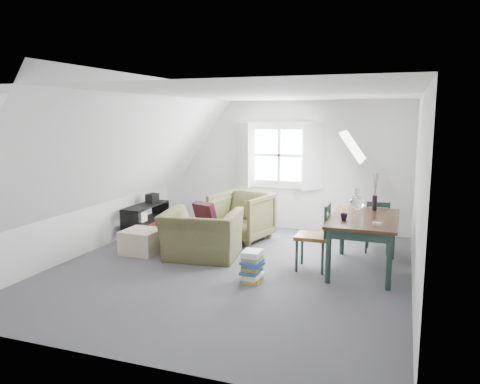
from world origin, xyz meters
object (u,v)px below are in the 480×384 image
at_px(dining_chair_far, 378,225).
at_px(media_shelf, 145,222).
at_px(armchair_near, 202,258).
at_px(armchair_far, 241,240).
at_px(dining_chair_near, 315,235).
at_px(dining_table, 364,224).
at_px(magazine_stack, 252,266).
at_px(ottoman, 142,241).

distance_m(dining_chair_far, media_shelf, 4.16).
height_order(armchair_near, dining_chair_far, dining_chair_far).
bearing_deg(armchair_far, media_shelf, -156.28).
bearing_deg(dining_chair_near, armchair_near, -110.13).
distance_m(dining_table, media_shelf, 4.08).
height_order(armchair_near, magazine_stack, magazine_stack).
bearing_deg(media_shelf, armchair_near, -32.68).
distance_m(dining_chair_far, dining_chair_near, 1.46).
bearing_deg(media_shelf, ottoman, -63.85).
distance_m(armchair_far, media_shelf, 1.84).
relative_size(armchair_near, magazine_stack, 2.75).
height_order(dining_chair_far, dining_chair_near, dining_chair_near).
distance_m(armchair_near, magazine_stack, 1.32).
xyz_separation_m(armchair_far, ottoman, (-1.26, -1.30, 0.19)).
height_order(media_shelf, magazine_stack, media_shelf).
height_order(armchair_near, dining_chair_near, dining_chair_near).
height_order(dining_table, dining_chair_near, dining_chair_near).
distance_m(armchair_far, dining_chair_far, 2.39).
height_order(armchair_far, ottoman, armchair_far).
distance_m(armchair_far, dining_chair_near, 2.02).
height_order(ottoman, magazine_stack, magazine_stack).
xyz_separation_m(ottoman, dining_table, (3.47, 0.31, 0.49)).
bearing_deg(dining_table, ottoman, -170.83).
distance_m(media_shelf, magazine_stack, 3.12).
relative_size(media_shelf, magazine_stack, 2.69).
bearing_deg(ottoman, armchair_near, 3.76).
distance_m(armchair_near, dining_chair_near, 1.85).
bearing_deg(dining_chair_near, ottoman, -109.21).
bearing_deg(dining_chair_far, dining_chair_near, 70.19).
height_order(dining_chair_far, media_shelf, dining_chair_far).
xyz_separation_m(armchair_far, dining_chair_far, (2.35, 0.02, 0.45)).
height_order(armchair_near, armchair_far, armchair_far).
relative_size(ottoman, magazine_stack, 1.37).
distance_m(armchair_near, dining_chair_far, 2.90).
height_order(ottoman, media_shelf, media_shelf).
relative_size(ottoman, dining_table, 0.37).
relative_size(armchair_near, dining_table, 0.74).
xyz_separation_m(dining_chair_far, dining_chair_near, (-0.80, -1.21, 0.06)).
bearing_deg(magazine_stack, media_shelf, 148.08).
xyz_separation_m(dining_table, dining_chair_near, (-0.66, -0.21, -0.17)).
xyz_separation_m(dining_table, dining_chair_far, (0.14, 1.01, -0.23)).
bearing_deg(armchair_far, dining_table, -10.32).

